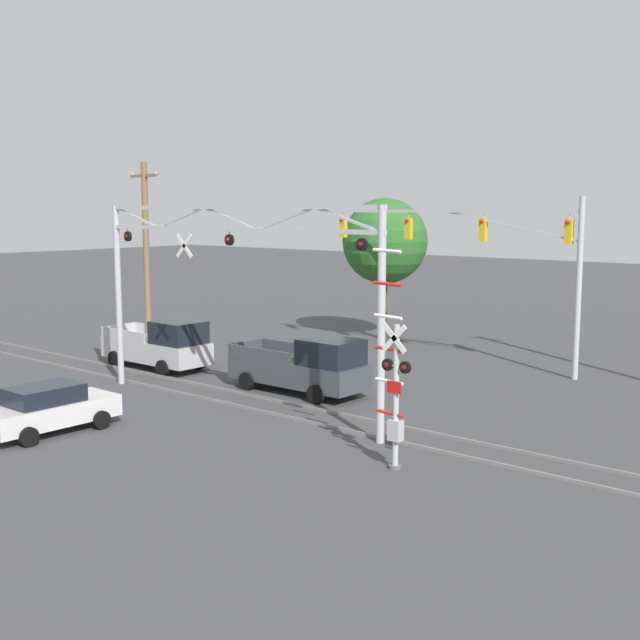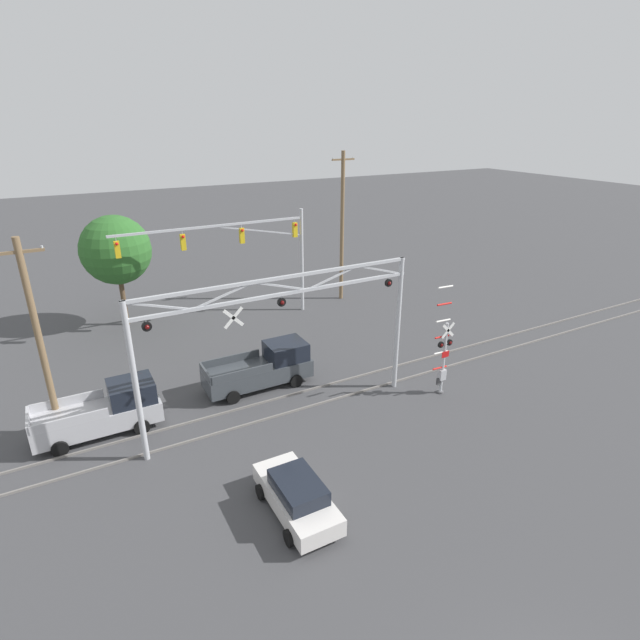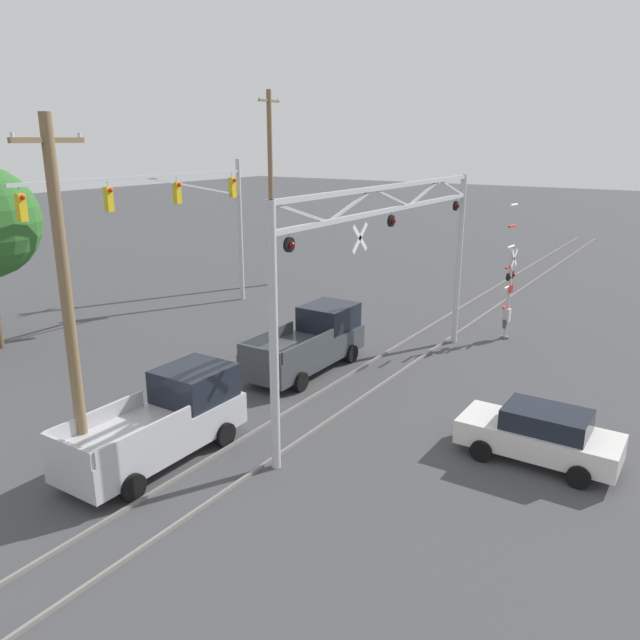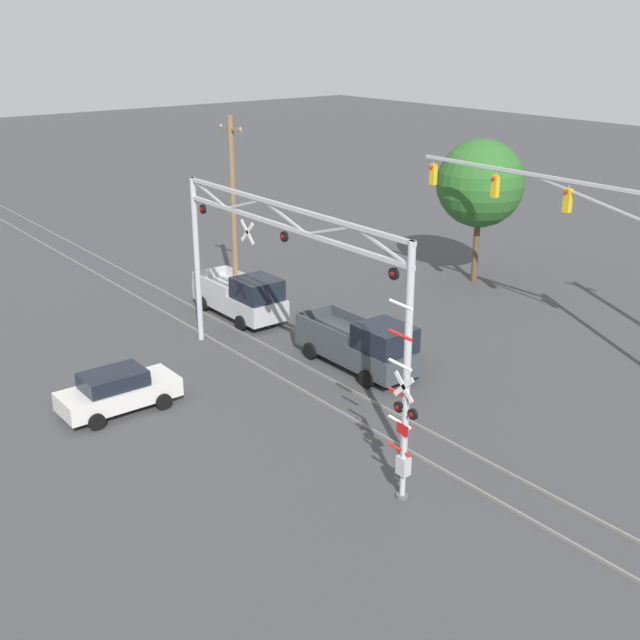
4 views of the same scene
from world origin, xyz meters
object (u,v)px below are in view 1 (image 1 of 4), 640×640
at_px(crossing_gantry, 230,269).
at_px(utility_pole_left, 147,260).
at_px(crossing_signal_mast, 394,394).
at_px(traffic_signal_span, 498,247).
at_px(background_tree_beyond_span, 385,241).
at_px(sedan_waiting, 48,409).
at_px(pickup_truck_following, 161,346).
at_px(pickup_truck_lead, 305,367).

relative_size(crossing_gantry, utility_pole_left, 1.44).
height_order(crossing_signal_mast, utility_pole_left, utility_pole_left).
relative_size(traffic_signal_span, utility_pole_left, 1.42).
relative_size(traffic_signal_span, background_tree_beyond_span, 1.70).
relative_size(crossing_gantry, background_tree_beyond_span, 1.73).
bearing_deg(sedan_waiting, pickup_truck_following, 121.55).
bearing_deg(utility_pole_left, crossing_signal_mast, -17.45).
relative_size(crossing_gantry, sedan_waiting, 3.11).
bearing_deg(sedan_waiting, pickup_truck_lead, 74.35).
relative_size(traffic_signal_span, pickup_truck_lead, 2.27).
xyz_separation_m(crossing_gantry, utility_pole_left, (-9.35, 3.77, -0.23)).
distance_m(crossing_signal_mast, pickup_truck_lead, 9.16).
xyz_separation_m(pickup_truck_lead, pickup_truck_following, (-7.83, -0.48, -0.00)).
xyz_separation_m(pickup_truck_following, utility_pole_left, (-1.93, 0.86, 3.59)).
bearing_deg(traffic_signal_span, background_tree_beyond_span, 158.67).
bearing_deg(utility_pole_left, crossing_gantry, -21.95).
xyz_separation_m(crossing_signal_mast, pickup_truck_following, (-15.39, 4.58, -1.01)).
distance_m(pickup_truck_following, sedan_waiting, 10.10).
distance_m(crossing_signal_mast, sedan_waiting, 10.95).
xyz_separation_m(traffic_signal_span, utility_pole_left, (-12.87, -8.59, -0.64)).
height_order(traffic_signal_span, utility_pole_left, utility_pole_left).
xyz_separation_m(crossing_gantry, pickup_truck_following, (-7.42, 2.90, -3.82)).
relative_size(pickup_truck_following, background_tree_beyond_span, 0.72).
bearing_deg(traffic_signal_span, sedan_waiting, -107.40).
height_order(crossing_signal_mast, pickup_truck_following, crossing_signal_mast).
distance_m(traffic_signal_span, utility_pole_left, 15.48).
bearing_deg(traffic_signal_span, pickup_truck_lead, -109.15).
xyz_separation_m(sedan_waiting, utility_pole_left, (-7.21, 9.47, 3.84)).
height_order(pickup_truck_lead, utility_pole_left, utility_pole_left).
xyz_separation_m(pickup_truck_lead, sedan_waiting, (-2.55, -9.09, -0.26)).
relative_size(pickup_truck_lead, sedan_waiting, 1.35).
xyz_separation_m(crossing_gantry, crossing_signal_mast, (7.97, -1.68, -2.81)).
height_order(sedan_waiting, utility_pole_left, utility_pole_left).
bearing_deg(utility_pole_left, pickup_truck_lead, -2.23).
xyz_separation_m(utility_pole_left, background_tree_beyond_span, (4.67, 11.79, 0.58)).
bearing_deg(sedan_waiting, background_tree_beyond_span, 96.81).
bearing_deg(pickup_truck_lead, background_tree_beyond_span, 112.67).
bearing_deg(background_tree_beyond_span, pickup_truck_following, -102.25).
bearing_deg(traffic_signal_span, crossing_signal_mast, -72.40).
bearing_deg(sedan_waiting, crossing_gantry, 69.42).
bearing_deg(pickup_truck_lead, crossing_signal_mast, -33.80).
bearing_deg(traffic_signal_span, pickup_truck_following, -139.18).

